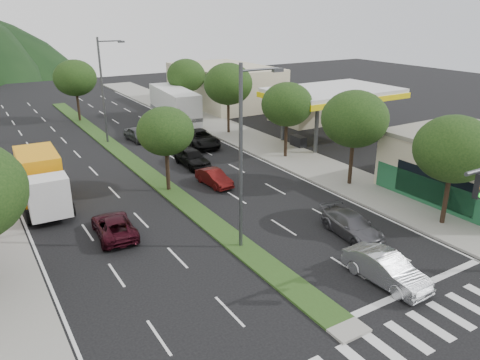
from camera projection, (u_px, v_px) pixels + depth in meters
ground at (341, 325)px, 19.55m from camera, size 160.00×160.00×0.00m
sidewalk_right at (259, 143)px, 45.66m from camera, size 5.00×90.00×0.15m
median at (124, 155)px, 41.94m from camera, size 1.60×56.00×0.12m
crosswalk at (377, 353)px, 17.95m from camera, size 19.00×2.20×0.01m
storefront_right at (476, 168)px, 32.48m from camera, size 9.00×10.00×4.00m
gas_canopy at (333, 95)px, 44.86m from camera, size 12.20×8.20×5.25m
bldg_right_far at (224, 85)px, 63.42m from camera, size 10.00×16.00×5.20m
tree_r_a at (454, 149)px, 26.97m from camera, size 4.60×4.60×6.63m
tree_r_b at (355, 119)px, 33.29m from camera, size 4.80×4.80×6.94m
tree_r_c at (287, 104)px, 39.80m from camera, size 4.40×4.40×6.48m
tree_r_d at (228, 84)px, 47.65m from camera, size 5.00×5.00×7.17m
tree_r_e at (186, 76)px, 55.75m from camera, size 4.60×4.60×6.71m
tree_med_near at (165, 131)px, 32.43m from camera, size 4.00×4.00×6.02m
tree_med_far at (75, 78)px, 53.03m from camera, size 4.80×4.80×6.94m
streetlight_near at (244, 150)px, 24.13m from camera, size 2.60×0.25×10.00m
streetlight_mid at (104, 86)px, 44.13m from camera, size 2.60×0.25×10.00m
sedan_silver at (386, 269)px, 22.37m from camera, size 1.74×4.54×1.48m
suv_maroon at (114, 226)px, 27.03m from camera, size 2.43×4.62×1.24m
car_queue_a at (192, 157)px, 39.02m from camera, size 1.78×4.41×1.50m
car_queue_b at (352, 225)px, 27.03m from camera, size 2.33×4.68×1.30m
car_queue_c at (214, 178)px, 34.78m from camera, size 1.51×3.68×1.19m
car_queue_d at (200, 138)px, 44.64m from camera, size 3.08×5.76×1.54m
car_queue_e at (137, 134)px, 46.50m from camera, size 1.98×3.98×1.30m
box_truck at (42, 182)px, 30.85m from camera, size 3.04×7.25×3.53m
motorhome at (174, 105)px, 52.85m from camera, size 4.21×10.57×3.95m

